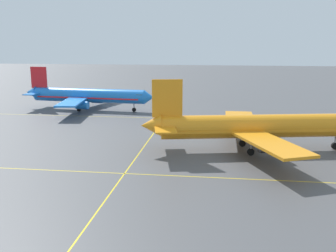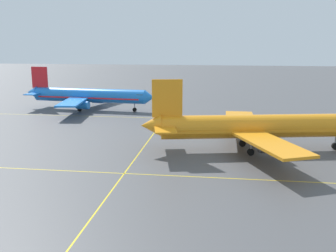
{
  "view_description": "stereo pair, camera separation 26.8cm",
  "coord_description": "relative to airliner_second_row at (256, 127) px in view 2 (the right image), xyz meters",
  "views": [
    {
      "loc": [
        13.29,
        -12.51,
        18.88
      ],
      "look_at": [
        4.64,
        52.84,
        4.34
      ],
      "focal_mm": 41.28,
      "sensor_mm": 36.0,
      "label": 1
    },
    {
      "loc": [
        13.56,
        -12.47,
        18.88
      ],
      "look_at": [
        4.64,
        52.84,
        4.34
      ],
      "focal_mm": 41.28,
      "sensor_mm": 36.0,
      "label": 2
    }
  ],
  "objects": [
    {
      "name": "airliner_third_row",
      "position": [
        -42.93,
        35.87,
        -0.29
      ],
      "size": [
        37.99,
        32.66,
        11.8
      ],
      "color": "blue",
      "rests_on": "ground"
    },
    {
      "name": "airliner_second_row",
      "position": [
        0.0,
        0.0,
        0.0
      ],
      "size": [
        40.49,
        34.41,
        12.65
      ],
      "color": "orange",
      "rests_on": "ground"
    },
    {
      "name": "taxiway_markings",
      "position": [
        -19.9,
        -14.83,
        -4.32
      ],
      "size": [
        147.15,
        137.32,
        0.01
      ],
      "color": "yellow",
      "rests_on": "ground"
    }
  ]
}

